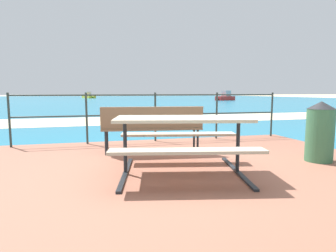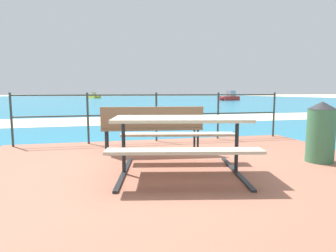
{
  "view_description": "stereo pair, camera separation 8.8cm",
  "coord_description": "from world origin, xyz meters",
  "px_view_note": "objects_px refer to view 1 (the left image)",
  "views": [
    {
      "loc": [
        -1.25,
        -3.77,
        1.15
      ],
      "look_at": [
        -0.05,
        1.03,
        0.56
      ],
      "focal_mm": 30.24,
      "sensor_mm": 36.0,
      "label": 1
    },
    {
      "loc": [
        -1.17,
        -3.79,
        1.15
      ],
      "look_at": [
        -0.05,
        1.03,
        0.56
      ],
      "focal_mm": 30.24,
      "sensor_mm": 36.0,
      "label": 2
    }
  ],
  "objects_px": {
    "picnic_table": "(182,131)",
    "trash_bin": "(320,131)",
    "park_bench": "(152,124)",
    "boat_near": "(225,97)",
    "boat_mid": "(89,96)"
  },
  "relations": [
    {
      "from": "park_bench",
      "to": "boat_mid",
      "type": "distance_m",
      "value": 52.73
    },
    {
      "from": "picnic_table",
      "to": "trash_bin",
      "type": "bearing_deg",
      "value": 14.71
    },
    {
      "from": "park_bench",
      "to": "boat_near",
      "type": "bearing_deg",
      "value": -110.95
    },
    {
      "from": "trash_bin",
      "to": "boat_near",
      "type": "xyz_separation_m",
      "value": [
        14.09,
        33.07,
        -0.07
      ]
    },
    {
      "from": "park_bench",
      "to": "boat_near",
      "type": "xyz_separation_m",
      "value": [
        16.54,
        31.83,
        -0.11
      ]
    },
    {
      "from": "boat_near",
      "to": "park_bench",
      "type": "bearing_deg",
      "value": 38.77
    },
    {
      "from": "picnic_table",
      "to": "trash_bin",
      "type": "distance_m",
      "value": 2.32
    },
    {
      "from": "picnic_table",
      "to": "boat_mid",
      "type": "relative_size",
      "value": 0.37
    },
    {
      "from": "park_bench",
      "to": "boat_mid",
      "type": "xyz_separation_m",
      "value": [
        -2.49,
        52.67,
        -0.16
      ]
    },
    {
      "from": "picnic_table",
      "to": "boat_mid",
      "type": "xyz_separation_m",
      "value": [
        -2.63,
        54.04,
        -0.23
      ]
    },
    {
      "from": "picnic_table",
      "to": "boat_near",
      "type": "relative_size",
      "value": 0.57
    },
    {
      "from": "park_bench",
      "to": "trash_bin",
      "type": "bearing_deg",
      "value": 159.72
    },
    {
      "from": "picnic_table",
      "to": "boat_mid",
      "type": "bearing_deg",
      "value": 104.34
    },
    {
      "from": "park_bench",
      "to": "boat_near",
      "type": "distance_m",
      "value": 35.87
    },
    {
      "from": "park_bench",
      "to": "trash_bin",
      "type": "xyz_separation_m",
      "value": [
        2.45,
        -1.24,
        -0.04
      ]
    }
  ]
}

